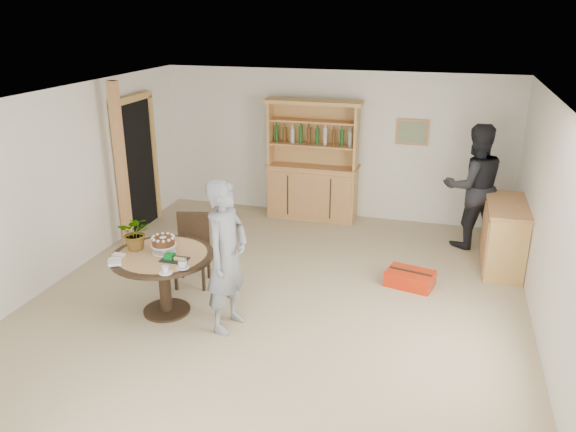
% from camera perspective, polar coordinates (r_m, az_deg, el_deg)
% --- Properties ---
extents(ground, '(7.00, 7.00, 0.00)m').
position_cam_1_polar(ground, '(6.96, -1.46, -9.28)').
color(ground, tan).
rests_on(ground, ground).
extents(room_shell, '(6.04, 7.04, 2.52)m').
position_cam_1_polar(room_shell, '(6.29, -1.56, 4.67)').
color(room_shell, white).
rests_on(room_shell, ground).
extents(doorway, '(0.13, 1.10, 2.18)m').
position_cam_1_polar(doorway, '(9.40, -15.16, 5.26)').
color(doorway, black).
rests_on(doorway, ground).
extents(pine_post, '(0.12, 0.12, 2.50)m').
position_cam_1_polar(pine_post, '(8.59, -16.57, 4.73)').
color(pine_post, tan).
rests_on(pine_post, ground).
extents(hutch, '(1.62, 0.54, 2.04)m').
position_cam_1_polar(hutch, '(9.65, 2.53, 3.77)').
color(hutch, tan).
rests_on(hutch, ground).
extents(sideboard, '(0.54, 1.26, 0.94)m').
position_cam_1_polar(sideboard, '(8.36, 21.10, -1.87)').
color(sideboard, tan).
rests_on(sideboard, ground).
extents(dining_table, '(1.20, 1.20, 0.76)m').
position_cam_1_polar(dining_table, '(6.76, -12.56, -4.97)').
color(dining_table, black).
rests_on(dining_table, ground).
extents(dining_chair, '(0.50, 0.50, 0.95)m').
position_cam_1_polar(dining_chair, '(7.46, -9.69, -2.86)').
color(dining_chair, black).
rests_on(dining_chair, ground).
extents(birthday_cake, '(0.30, 0.30, 0.20)m').
position_cam_1_polar(birthday_cake, '(6.69, -12.54, -2.64)').
color(birthday_cake, white).
rests_on(birthday_cake, dining_table).
extents(flower_vase, '(0.47, 0.44, 0.42)m').
position_cam_1_polar(flower_vase, '(6.82, -15.20, -1.62)').
color(flower_vase, '#3F7233').
rests_on(flower_vase, dining_table).
extents(gift_tray, '(0.30, 0.20, 0.08)m').
position_cam_1_polar(gift_tray, '(6.49, -11.52, -4.22)').
color(gift_tray, black).
rests_on(gift_tray, dining_table).
extents(coffee_cup_a, '(0.15, 0.15, 0.09)m').
position_cam_1_polar(coffee_cup_a, '(6.28, -10.65, -4.88)').
color(coffee_cup_a, silver).
rests_on(coffee_cup_a, dining_table).
extents(coffee_cup_b, '(0.15, 0.15, 0.08)m').
position_cam_1_polar(coffee_cup_b, '(6.20, -12.34, -5.41)').
color(coffee_cup_b, silver).
rests_on(coffee_cup_b, dining_table).
extents(napkins, '(0.24, 0.33, 0.03)m').
position_cam_1_polar(napkins, '(6.65, -17.06, -4.24)').
color(napkins, white).
rests_on(napkins, dining_table).
extents(teen_boy, '(0.53, 0.70, 1.75)m').
position_cam_1_polar(teen_boy, '(6.22, -6.24, -4.09)').
color(teen_boy, slate).
rests_on(teen_boy, ground).
extents(adult_person, '(1.12, 1.00, 1.89)m').
position_cam_1_polar(adult_person, '(8.82, 18.32, 2.87)').
color(adult_person, black).
rests_on(adult_person, ground).
extents(red_suitcase, '(0.67, 0.53, 0.21)m').
position_cam_1_polar(red_suitcase, '(7.60, 12.29, -6.22)').
color(red_suitcase, red).
rests_on(red_suitcase, ground).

